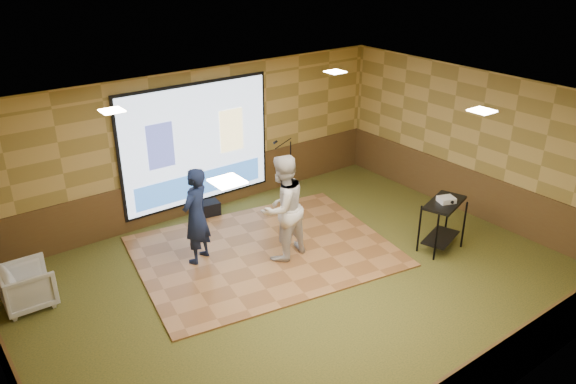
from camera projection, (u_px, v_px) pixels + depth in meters
ground at (301, 284)px, 9.44m from camera, size 9.00×9.00×0.00m
room_shell at (303, 168)px, 8.57m from camera, size 9.04×7.04×3.02m
wainscot_back at (199, 190)px, 11.78m from camera, size 9.00×0.04×0.95m
wainscot_front at (481, 381)px, 6.71m from camera, size 9.00×0.04×0.95m
wainscot_left at (11, 375)px, 6.80m from camera, size 0.04×7.00×0.95m
wainscot_right at (470, 192)px, 11.69m from camera, size 0.04×7.00×0.95m
projector_screen at (197, 146)px, 11.33m from camera, size 3.32×0.06×2.52m
downlight_nw at (112, 111)px, 8.32m from camera, size 0.32×0.32×0.02m
downlight_ne at (335, 72)px, 10.72m from camera, size 0.32×0.32×0.02m
downlight_sw at (227, 181)px, 5.92m from camera, size 0.32×0.32×0.02m
downlight_se at (482, 111)px, 8.32m from camera, size 0.32×0.32×0.02m
dance_floor at (264, 251)px, 10.39m from camera, size 5.03×4.15×0.03m
player_left at (196, 216)px, 9.73m from camera, size 0.76×0.68×1.76m
player_right at (282, 208)px, 9.80m from camera, size 1.06×0.89×1.94m
av_table at (443, 216)px, 10.21m from camera, size 0.93×0.49×0.98m
projector at (446, 200)px, 10.05m from camera, size 0.35×0.32×0.09m
mic_stand at (288, 179)px, 12.29m from camera, size 0.57×0.23×1.45m
banquet_chair at (28, 286)px, 8.76m from camera, size 0.78×0.76×0.69m
duffel_bag at (208, 209)px, 11.69m from camera, size 0.53×0.39×0.30m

